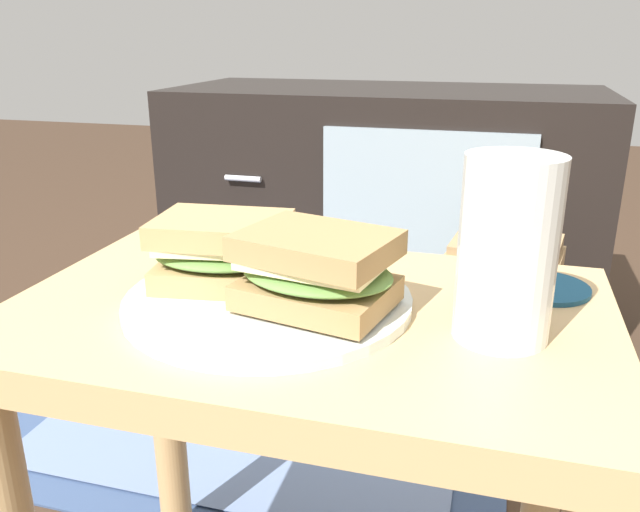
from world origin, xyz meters
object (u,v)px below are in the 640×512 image
object	(u,v)px
sandwich_back	(317,270)
coaster	(544,288)
paper_bag	(497,340)
sandwich_front	(223,251)
tv_cabinet	(384,213)
plate	(269,300)
beer_glass	(507,252)

from	to	relation	value
sandwich_back	coaster	size ratio (longest dim) A/B	1.78
coaster	paper_bag	distance (m)	0.53
coaster	sandwich_front	bearing A→B (deg)	-163.35
tv_cabinet	coaster	world-z (taller)	tv_cabinet
sandwich_back	paper_bag	bearing A→B (deg)	73.64
plate	beer_glass	xyz separation A→B (m)	(0.21, -0.01, 0.07)
sandwich_front	sandwich_back	distance (m)	0.11
tv_cabinet	beer_glass	xyz separation A→B (m)	(0.27, -0.97, 0.24)
plate	paper_bag	world-z (taller)	plate
sandwich_back	tv_cabinet	bearing A→B (deg)	96.53
paper_bag	sandwich_front	bearing A→B (deg)	-116.81
sandwich_front	coaster	distance (m)	0.32
sandwich_front	beer_glass	size ratio (longest dim) A/B	0.95
coaster	beer_glass	bearing A→B (deg)	-109.60
sandwich_front	coaster	size ratio (longest dim) A/B	1.67
coaster	paper_bag	bearing A→B (deg)	93.87
tv_cabinet	coaster	bearing A→B (deg)	-69.93
paper_bag	sandwich_back	bearing A→B (deg)	-106.36
tv_cabinet	sandwich_front	distance (m)	0.96
tv_cabinet	plate	xyz separation A→B (m)	(0.06, -0.96, 0.17)
sandwich_back	coaster	bearing A→B (deg)	32.19
tv_cabinet	beer_glass	size ratio (longest dim) A/B	6.26
tv_cabinet	sandwich_back	size ratio (longest dim) A/B	6.15
tv_cabinet	plate	distance (m)	0.97
sandwich_back	coaster	xyz separation A→B (m)	(0.20, 0.13, -0.04)
sandwich_front	beer_glass	world-z (taller)	beer_glass
beer_glass	plate	bearing A→B (deg)	177.59
tv_cabinet	coaster	xyz separation A→B (m)	(0.31, -0.85, 0.17)
plate	sandwich_back	distance (m)	0.07
plate	paper_bag	xyz separation A→B (m)	(0.22, 0.56, -0.28)
paper_bag	beer_glass	bearing A→B (deg)	-91.13
beer_glass	sandwich_back	bearing A→B (deg)	-176.91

